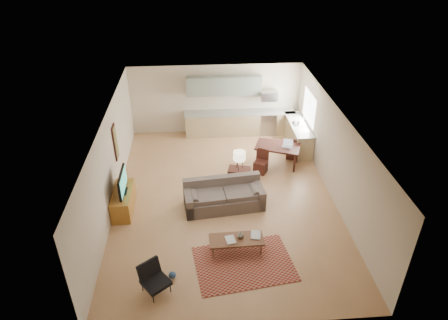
{
  "coord_description": "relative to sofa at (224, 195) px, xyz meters",
  "views": [
    {
      "loc": [
        -0.76,
        -9.79,
        7.27
      ],
      "look_at": [
        0.0,
        0.3,
        1.15
      ],
      "focal_mm": 32.0,
      "sensor_mm": 36.0,
      "label": 1
    }
  ],
  "objects": [
    {
      "name": "rug",
      "position": [
        0.32,
        -2.32,
        -0.41
      ],
      "size": [
        2.56,
        1.94,
        0.02
      ],
      "primitive_type": "cube",
      "rotation": [
        0.0,
        0.0,
        0.14
      ],
      "color": "maroon",
      "rests_on": "floor"
    },
    {
      "name": "armchair",
      "position": [
        -1.76,
        -3.01,
        -0.05
      ],
      "size": [
        0.89,
        0.89,
        0.73
      ],
      "primitive_type": null,
      "rotation": [
        0.0,
        0.0,
        0.65
      ],
      "color": "black",
      "rests_on": "floor"
    },
    {
      "name": "coffee_table",
      "position": [
        0.17,
        -1.86,
        -0.21
      ],
      "size": [
        1.39,
        0.58,
        0.42
      ],
      "primitive_type": null,
      "rotation": [
        0.0,
        0.0,
        0.02
      ],
      "color": "#522F19",
      "rests_on": "floor"
    },
    {
      "name": "upper_cabinets",
      "position": [
        0.36,
        4.78,
        1.53
      ],
      "size": [
        2.8,
        0.34,
        0.7
      ],
      "primitive_type": "cube",
      "color": "gray",
      "rests_on": "room"
    },
    {
      "name": "kitchen_microwave",
      "position": [
        2.06,
        4.65,
        1.13
      ],
      "size": [
        0.62,
        0.4,
        0.35
      ],
      "primitive_type": "cube",
      "color": "#A5A8AD",
      "rests_on": "room"
    },
    {
      "name": "book_a",
      "position": [
        -0.1,
        -1.92,
        0.01
      ],
      "size": [
        0.34,
        0.39,
        0.03
      ],
      "primitive_type": "imported",
      "rotation": [
        0.0,
        0.0,
        0.18
      ],
      "color": "maroon",
      "rests_on": "coffee_table"
    },
    {
      "name": "sofa",
      "position": [
        0.0,
        0.0,
        0.0
      ],
      "size": [
        2.5,
        1.31,
        0.83
      ],
      "primitive_type": null,
      "rotation": [
        0.0,
        0.0,
        0.11
      ],
      "color": "brown",
      "rests_on": "floor"
    },
    {
      "name": "dining_chair_far",
      "position": [
        2.62,
        2.65,
        -0.01
      ],
      "size": [
        0.49,
        0.5,
        0.82
      ],
      "primitive_type": null,
      "rotation": [
        0.0,
        0.0,
        2.86
      ],
      "color": "black",
      "rests_on": "floor"
    },
    {
      "name": "console_table",
      "position": [
        0.52,
        0.83,
        -0.03
      ],
      "size": [
        0.74,
        0.59,
        0.77
      ],
      "primitive_type": null,
      "rotation": [
        0.0,
        0.0,
        -0.25
      ],
      "color": "black",
      "rests_on": "floor"
    },
    {
      "name": "dining_table",
      "position": [
        1.99,
        2.21,
        -0.05
      ],
      "size": [
        1.66,
        1.29,
        0.74
      ],
      "primitive_type": null,
      "rotation": [
        0.0,
        0.0,
        -0.35
      ],
      "color": "black",
      "rests_on": "floor"
    },
    {
      "name": "kitchen_counter_right",
      "position": [
        2.99,
        3.45,
        0.04
      ],
      "size": [
        0.64,
        2.26,
        0.92
      ],
      "primitive_type": null,
      "color": "tan",
      "rests_on": "ground"
    },
    {
      "name": "soap_bottle",
      "position": [
        2.89,
        3.56,
        0.6
      ],
      "size": [
        0.1,
        0.1,
        0.19
      ],
      "primitive_type": "imported",
      "rotation": [
        0.0,
        0.0,
        -0.06
      ],
      "color": "beige",
      "rests_on": "kitchen_counter_right"
    },
    {
      "name": "book_b",
      "position": [
        0.55,
        -1.74,
        0.01
      ],
      "size": [
        0.36,
        0.42,
        0.03
      ],
      "primitive_type": "imported",
      "rotation": [
        0.0,
        0.0,
        -0.18
      ],
      "color": "navy",
      "rests_on": "coffee_table"
    },
    {
      "name": "vase",
      "position": [
        0.28,
        -1.81,
        0.08
      ],
      "size": [
        0.18,
        0.18,
        0.18
      ],
      "primitive_type": "imported",
      "rotation": [
        0.0,
        0.0,
        -0.05
      ],
      "color": "black",
      "rests_on": "coffee_table"
    },
    {
      "name": "room",
      "position": [
        0.06,
        0.45,
        0.93
      ],
      "size": [
        9.0,
        9.0,
        9.0
      ],
      "color": "#AF7D52",
      "rests_on": "ground"
    },
    {
      "name": "tv_credenza",
      "position": [
        -2.91,
        0.07,
        -0.1
      ],
      "size": [
        0.53,
        1.38,
        0.64
      ],
      "primitive_type": null,
      "color": "#905A1E",
      "rests_on": "floor"
    },
    {
      "name": "triptych",
      "position": [
        -0.04,
        4.92,
        1.33
      ],
      "size": [
        1.7,
        0.04,
        0.5
      ],
      "primitive_type": null,
      "color": "beige",
      "rests_on": "room"
    },
    {
      "name": "tv",
      "position": [
        -2.85,
        0.07,
        0.54
      ],
      "size": [
        0.11,
        1.06,
        0.64
      ],
      "primitive_type": null,
      "color": "black",
      "rests_on": "tv_credenza"
    },
    {
      "name": "table_lamp",
      "position": [
        0.52,
        0.83,
        0.66
      ],
      "size": [
        0.43,
        0.43,
        0.61
      ],
      "primitive_type": null,
      "rotation": [
        0.0,
        0.0,
        -0.16
      ],
      "color": "beige",
      "rests_on": "console_table"
    },
    {
      "name": "kitchen_range",
      "position": [
        2.06,
        4.63,
        0.03
      ],
      "size": [
        0.62,
        0.62,
        0.9
      ],
      "primitive_type": "cube",
      "color": "#A5A8AD",
      "rests_on": "ground"
    },
    {
      "name": "laptop",
      "position": [
        2.28,
        2.11,
        0.44
      ],
      "size": [
        0.38,
        0.34,
        0.23
      ],
      "primitive_type": null,
      "rotation": [
        0.0,
        0.0,
        -0.42
      ],
      "color": "#A5A8AD",
      "rests_on": "dining_table"
    },
    {
      "name": "kitchen_counter_back",
      "position": [
        0.96,
        4.63,
        0.04
      ],
      "size": [
        4.26,
        0.64,
        0.92
      ],
      "primitive_type": null,
      "color": "tan",
      "rests_on": "ground"
    },
    {
      "name": "dining_chair_near",
      "position": [
        1.36,
        1.77,
        -0.01
      ],
      "size": [
        0.54,
        0.55,
        0.82
      ],
      "primitive_type": null,
      "rotation": [
        0.0,
        0.0,
        -0.53
      ],
      "color": "black",
      "rests_on": "floor"
    },
    {
      "name": "wall_art_left",
      "position": [
        -3.15,
        1.35,
        1.13
      ],
      "size": [
        0.06,
        0.42,
        1.1
      ],
      "primitive_type": null,
      "color": "olive",
      "rests_on": "room"
    },
    {
      "name": "window_right",
      "position": [
        3.29,
        3.45,
        1.13
      ],
      "size": [
        0.02,
        1.4,
        1.05
      ],
      "primitive_type": "cube",
      "color": "white",
      "rests_on": "room"
    }
  ]
}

